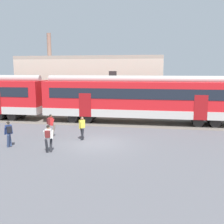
{
  "coord_description": "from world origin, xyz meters",
  "views": [
    {
      "loc": [
        3.71,
        -16.63,
        4.92
      ],
      "look_at": [
        0.46,
        3.26,
        1.6
      ],
      "focal_mm": 42.0,
      "sensor_mm": 36.0,
      "label": 1
    }
  ],
  "objects_px": {
    "pedestrian_red": "(51,123)",
    "pedestrian_yellow": "(82,126)",
    "pedestrian_navy": "(9,132)",
    "pedestrian_white": "(48,136)"
  },
  "relations": [
    {
      "from": "pedestrian_red",
      "to": "pedestrian_yellow",
      "type": "bearing_deg",
      "value": -11.12
    },
    {
      "from": "pedestrian_navy",
      "to": "pedestrian_red",
      "type": "xyz_separation_m",
      "value": [
        1.6,
        2.9,
        0.0
      ]
    },
    {
      "from": "pedestrian_navy",
      "to": "pedestrian_white",
      "type": "height_order",
      "value": "same"
    },
    {
      "from": "pedestrian_navy",
      "to": "pedestrian_red",
      "type": "relative_size",
      "value": 1.0
    },
    {
      "from": "pedestrian_navy",
      "to": "pedestrian_yellow",
      "type": "xyz_separation_m",
      "value": [
        4.12,
        2.4,
        -0.03
      ]
    },
    {
      "from": "pedestrian_navy",
      "to": "pedestrian_white",
      "type": "relative_size",
      "value": 1.0
    },
    {
      "from": "pedestrian_navy",
      "to": "pedestrian_white",
      "type": "distance_m",
      "value": 3.0
    },
    {
      "from": "pedestrian_navy",
      "to": "pedestrian_red",
      "type": "height_order",
      "value": "same"
    },
    {
      "from": "pedestrian_white",
      "to": "pedestrian_navy",
      "type": "bearing_deg",
      "value": 167.61
    },
    {
      "from": "pedestrian_red",
      "to": "pedestrian_yellow",
      "type": "xyz_separation_m",
      "value": [
        2.52,
        -0.5,
        -0.03
      ]
    }
  ]
}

